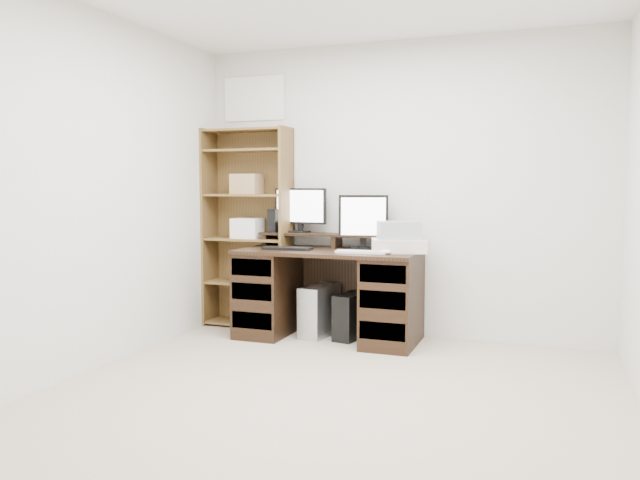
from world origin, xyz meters
The scene contains 14 objects.
room centered at (0.00, 0.00, 1.25)m, with size 3.54×4.04×2.54m.
desk centered at (-0.50, 1.64, 0.39)m, with size 1.50×0.70×0.75m.
riser_shelf centered at (-0.50, 1.85, 0.84)m, with size 1.40×0.22×0.12m.
monitor_wide centered at (-0.85, 1.89, 1.09)m, with size 0.50×0.14×0.39m.
monitor_small centered at (-0.25, 1.81, 1.00)m, with size 0.41×0.20×0.46m.
speaker centered at (-1.10, 1.84, 0.97)m, with size 0.08×0.08×0.21m, color black.
keyboard_black centered at (-0.83, 1.53, 0.76)m, with size 0.41×0.14×0.02m, color black.
keyboard_white centered at (-0.17, 1.50, 0.76)m, with size 0.41×0.12×0.02m, color white.
mouse centered at (0.03, 1.48, 0.77)m, with size 0.09×0.06×0.03m, color white.
printer centered at (0.09, 1.67, 0.80)m, with size 0.43×0.32×0.11m, color beige.
basket centered at (0.09, 1.67, 0.93)m, with size 0.33×0.24×0.14m, color gray.
tower_silver centered at (-0.61, 1.71, 0.22)m, with size 0.19×0.43×0.43m, color #B1B3B8.
tower_black centered at (-0.32, 1.70, 0.19)m, with size 0.23×0.40×0.38m.
bookshelf centered at (-1.35, 1.86, 0.92)m, with size 0.80×0.30×1.80m.
Camera 1 is at (1.21, -3.23, 1.28)m, focal length 35.00 mm.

